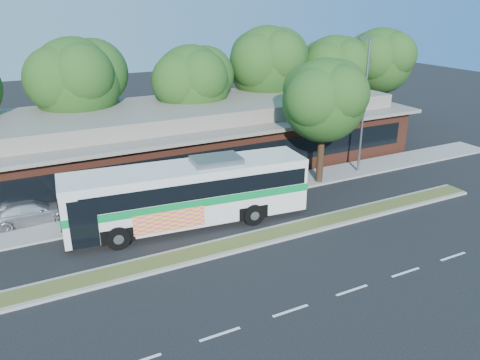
{
  "coord_description": "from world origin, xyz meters",
  "views": [
    {
      "loc": [
        -11.56,
        -17.48,
        11.22
      ],
      "look_at": [
        -0.72,
        3.77,
        2.0
      ],
      "focal_mm": 35.0,
      "sensor_mm": 36.0,
      "label": 1
    }
  ],
  "objects": [
    {
      "name": "tree_bg_b",
      "position": [
        -6.57,
        16.14,
        6.14
      ],
      "size": [
        6.69,
        6.0,
        9.0
      ],
      "color": "black",
      "rests_on": "ground"
    },
    {
      "name": "tree_bg_e",
      "position": [
        14.42,
        15.14,
        5.74
      ],
      "size": [
        6.47,
        5.8,
        8.5
      ],
      "color": "black",
      "rests_on": "ground"
    },
    {
      "name": "plaza_building",
      "position": [
        0.0,
        12.99,
        2.13
      ],
      "size": [
        33.2,
        11.2,
        4.45
      ],
      "color": "#58281B",
      "rests_on": "ground"
    },
    {
      "name": "tree_bg_c",
      "position": [
        1.4,
        15.13,
        5.59
      ],
      "size": [
        6.24,
        5.6,
        8.26
      ],
      "color": "black",
      "rests_on": "ground"
    },
    {
      "name": "sidewalk_tree",
      "position": [
        6.37,
        5.71,
        5.55
      ],
      "size": [
        5.74,
        5.15,
        8.01
      ],
      "color": "black",
      "rests_on": "ground"
    },
    {
      "name": "ground",
      "position": [
        0.0,
        0.0,
        0.0
      ],
      "size": [
        120.0,
        120.0,
        0.0
      ],
      "primitive_type": "plane",
      "color": "black",
      "rests_on": "ground"
    },
    {
      "name": "tree_bg_f",
      "position": [
        20.43,
        16.14,
        6.06
      ],
      "size": [
        6.69,
        6.0,
        8.92
      ],
      "color": "black",
      "rests_on": "ground"
    },
    {
      "name": "tree_bg_d",
      "position": [
        8.45,
        16.15,
        6.42
      ],
      "size": [
        6.91,
        6.2,
        9.37
      ],
      "color": "black",
      "rests_on": "ground"
    },
    {
      "name": "median_strip",
      "position": [
        0.0,
        0.6,
        0.07
      ],
      "size": [
        26.0,
        1.1,
        0.15
      ],
      "primitive_type": "cube",
      "color": "#4C5022",
      "rests_on": "ground"
    },
    {
      "name": "sedan",
      "position": [
        -11.26,
        7.85,
        0.65
      ],
      "size": [
        4.57,
        2.06,
        1.3
      ],
      "primitive_type": "imported",
      "rotation": [
        0.0,
        0.0,
        1.63
      ],
      "color": "#B4B6BB",
      "rests_on": "ground"
    },
    {
      "name": "sidewalk",
      "position": [
        0.0,
        6.4,
        0.06
      ],
      "size": [
        44.0,
        2.6,
        0.12
      ],
      "primitive_type": "cube",
      "color": "gray",
      "rests_on": "ground"
    },
    {
      "name": "transit_bus",
      "position": [
        -3.68,
        3.79,
        1.98
      ],
      "size": [
        12.89,
        3.91,
        3.57
      ],
      "rotation": [
        0.0,
        0.0,
        -0.09
      ],
      "color": "silver",
      "rests_on": "ground"
    },
    {
      "name": "lamp_post",
      "position": [
        9.56,
        6.0,
        4.9
      ],
      "size": [
        0.93,
        0.18,
        9.07
      ],
      "color": "slate",
      "rests_on": "ground"
    }
  ]
}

